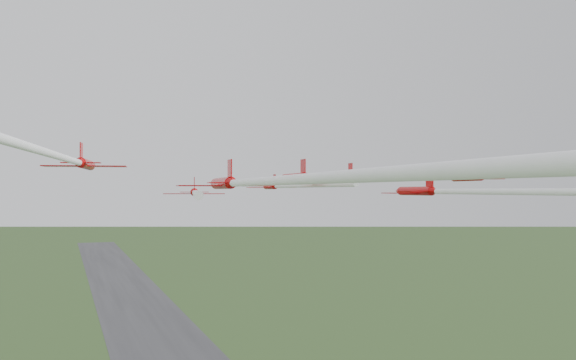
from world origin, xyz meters
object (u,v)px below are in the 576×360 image
object	(u,v)px
jet_lead	(286,186)
jet_row3_right	(528,174)
jet_row2_right	(388,174)
jet_row2_left	(195,193)
jet_row4_left	(258,181)
jet_row3_left	(73,160)
jet_row4_right	(485,191)
jet_row3_mid	(331,175)

from	to	relation	value
jet_lead	jet_row3_right	world-z (taller)	jet_row3_right
jet_row3_right	jet_row2_right	bearing A→B (deg)	139.81
jet_row2_right	jet_row2_left	bearing A→B (deg)	177.70
jet_row3_right	jet_row4_left	world-z (taller)	jet_row3_right
jet_row2_right	jet_row3_left	bearing A→B (deg)	-173.82
jet_row4_left	jet_row4_right	bearing A→B (deg)	4.54
jet_lead	jet_row2_left	bearing A→B (deg)	-126.54
jet_row2_left	jet_row4_left	bearing A→B (deg)	-79.72
jet_row2_left	jet_row3_right	bearing A→B (deg)	-14.34
jet_row2_right	jet_row4_right	world-z (taller)	jet_row2_right
jet_row3_mid	jet_row4_right	xyz separation A→B (m)	(9.20, -13.79, -1.68)
jet_row3_mid	jet_row4_left	bearing A→B (deg)	-127.74
jet_row2_right	jet_row3_mid	world-z (taller)	jet_row2_right
jet_row3_right	jet_row4_left	xyz separation A→B (m)	(-34.97, -10.44, -1.07)
jet_row2_left	jet_row4_right	bearing A→B (deg)	-40.49
jet_row3_left	jet_row3_right	xyz separation A→B (m)	(48.53, -12.48, -1.39)
jet_row3_right	jet_row4_right	bearing A→B (deg)	-131.86
jet_row2_right	jet_row3_left	world-z (taller)	jet_row3_left
jet_row2_right	jet_row4_left	world-z (taller)	jet_row2_right
jet_row2_left	jet_row3_left	xyz separation A→B (m)	(-13.80, -3.81, 3.45)
jet_lead	jet_row4_right	xyz separation A→B (m)	(3.28, -45.56, -0.78)
jet_row3_mid	jet_row4_left	world-z (taller)	jet_row3_mid
jet_lead	jet_row3_right	xyz separation A→B (m)	(16.71, -35.28, 1.11)
jet_row4_right	jet_row3_left	bearing A→B (deg)	151.75
jet_lead	jet_row2_left	xyz separation A→B (m)	(-18.02, -18.99, -0.95)
jet_row3_mid	jet_row3_right	xyz separation A→B (m)	(22.63, -3.51, 0.20)
jet_lead	jet_row2_right	size ratio (longest dim) A/B	0.82
jet_row4_left	jet_row4_right	xyz separation A→B (m)	(21.54, 0.16, -0.81)
jet_row3_right	jet_row3_mid	bearing A→B (deg)	-178.12
jet_lead	jet_row3_right	size ratio (longest dim) A/B	0.85
jet_lead	jet_row2_left	distance (m)	26.20
jet_row3_left	jet_row4_left	distance (m)	26.74
jet_row4_right	jet_row2_right	bearing A→B (deg)	87.99
jet_row4_left	jet_row4_right	world-z (taller)	jet_row4_left
jet_row4_left	jet_row4_right	size ratio (longest dim) A/B	1.19
jet_row3_left	jet_row4_left	bearing A→B (deg)	-50.54
jet_lead	jet_row3_left	size ratio (longest dim) A/B	1.03
jet_row2_left	jet_row3_right	xyz separation A→B (m)	(34.73, -16.29, 2.05)
jet_row3_right	jet_row2_left	bearing A→B (deg)	165.57
jet_row2_right	jet_row3_mid	distance (m)	15.35
jet_lead	jet_row4_left	bearing A→B (deg)	-104.82
jet_row2_left	jet_row3_right	distance (m)	38.41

